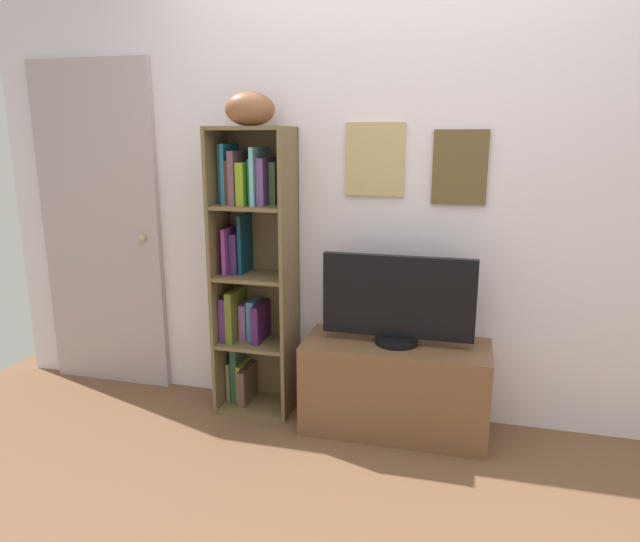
% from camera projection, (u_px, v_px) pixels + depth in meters
% --- Properties ---
extents(ground, '(5.20, 5.20, 0.04)m').
position_uv_depth(ground, '(352.00, 542.00, 2.22)').
color(ground, brown).
extents(back_wall, '(4.80, 0.08, 2.50)m').
position_uv_depth(back_wall, '(398.00, 190.00, 2.99)').
color(back_wall, white).
rests_on(back_wall, ground).
extents(bookshelf, '(0.42, 0.30, 1.58)m').
position_uv_depth(bookshelf, '(251.00, 268.00, 3.15)').
color(bookshelf, brown).
rests_on(bookshelf, ground).
extents(football, '(0.30, 0.25, 0.17)m').
position_uv_depth(football, '(250.00, 109.00, 2.91)').
color(football, brown).
rests_on(football, bookshelf).
extents(tv_stand, '(0.96, 0.41, 0.48)m').
position_uv_depth(tv_stand, '(395.00, 387.00, 2.99)').
color(tv_stand, brown).
rests_on(tv_stand, ground).
extents(television, '(0.77, 0.22, 0.46)m').
position_uv_depth(television, '(398.00, 301.00, 2.88)').
color(television, black).
rests_on(television, tv_stand).
extents(door, '(0.79, 0.09, 1.96)m').
position_uv_depth(door, '(101.00, 229.00, 3.45)').
color(door, '#B39EA7').
rests_on(door, ground).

